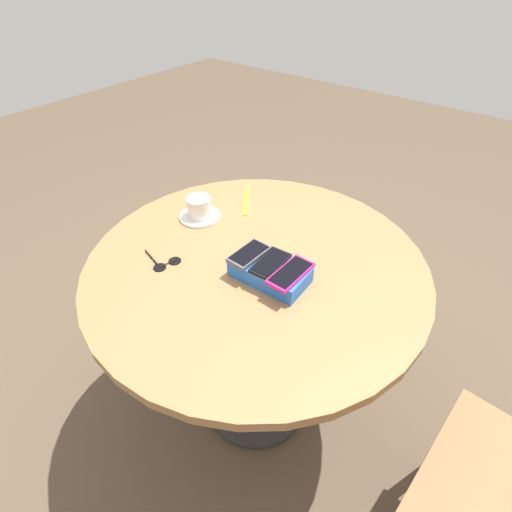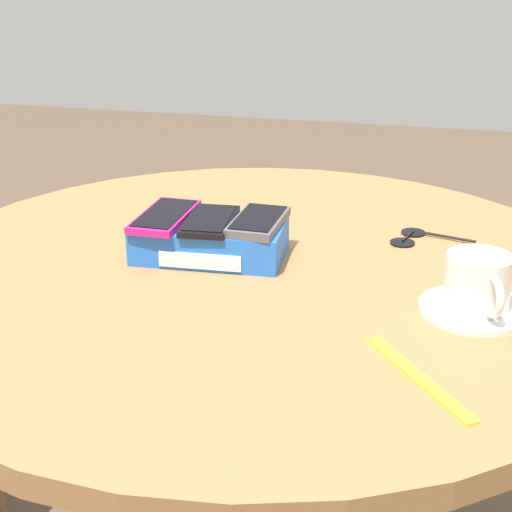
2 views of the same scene
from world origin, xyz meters
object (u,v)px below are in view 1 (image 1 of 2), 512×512
Objects in this scene: phone_box at (270,271)px; coffee_cup at (199,206)px; phone_magenta at (291,273)px; phone_black at (271,263)px; saucer at (200,216)px; round_table at (256,289)px; phone_gray at (249,254)px; sunglasses at (165,263)px; lanyard_strap at (246,201)px.

phone_box is 2.03× the size of coffee_cup.
phone_magenta is 1.11× the size of phone_black.
coffee_cup is (0.36, -0.10, 0.02)m from phone_box.
phone_magenta is 0.44m from saucer.
round_table is 0.16m from phone_box.
phone_gray is 1.00× the size of sunglasses.
saucer is at bearing 112.92° from coffee_cup.
coffee_cup reaches higher than phone_gray.
lanyard_strap is (0.24, -0.28, -0.05)m from phone_gray.
phone_gray is at bearing 2.73° from phone_magenta.
phone_box is 0.07m from phone_magenta.
phone_magenta is 0.07m from phone_black.
sunglasses reaches higher than round_table.
saucer is (0.29, -0.07, 0.12)m from round_table.
phone_black is 0.38m from saucer.
phone_gray is 0.31m from coffee_cup.
phone_box is at bearing 164.55° from coffee_cup.
phone_gray is at bearing 99.08° from round_table.
phone_gray reaches higher than phone_magenta.
lanyard_strap is at bearing -49.65° from phone_gray.
phone_magenta is at bearing 166.84° from coffee_cup.
phone_box is at bearing 156.12° from round_table.
phone_magenta is 0.37m from sunglasses.
coffee_cup is 0.19m from lanyard_strap.
phone_magenta is 1.34× the size of coffee_cup.
phone_black is 0.07m from phone_gray.
round_table is 8.03× the size of sunglasses.
lanyard_strap is at bearing -41.84° from phone_box.
phone_black is 1.03× the size of sunglasses.
phone_magenta is 1.14× the size of phone_gray.
phone_gray is at bearing -147.70° from sunglasses.
sunglasses is at bearing 94.62° from lanyard_strap.
lanyard_strap is at bearing -46.13° from round_table.
phone_magenta is 0.73× the size of lanyard_strap.
phone_box is 1.56× the size of saucer.
saucer is at bearing -69.11° from sunglasses.
lanyard_strap is (0.31, -0.27, -0.02)m from phone_box.
coffee_cup is 0.55× the size of lanyard_strap.
phone_box is 1.11× the size of lanyard_strap.
coffee_cup reaches higher than round_table.
phone_gray is at bearing 5.22° from phone_box.
coffee_cup is at bearing -15.20° from phone_black.
phone_magenta is at bearing -177.27° from phone_gray.
lanyard_strap is (0.23, -0.24, 0.11)m from round_table.
phone_black reaches higher than round_table.
phone_black is (0.07, -0.00, -0.00)m from phone_magenta.
phone_gray reaches higher than saucer.
phone_black is 0.37m from coffee_cup.
round_table is 7.07× the size of phone_magenta.
round_table is 0.33m from coffee_cup.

